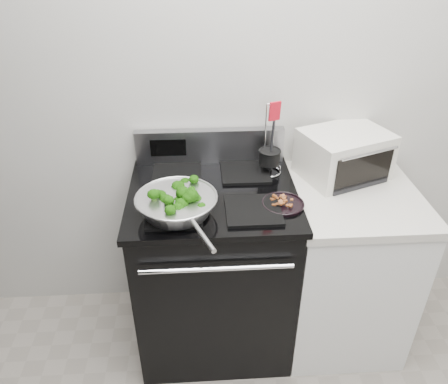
{
  "coord_description": "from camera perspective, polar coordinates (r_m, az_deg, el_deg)",
  "views": [
    {
      "loc": [
        -0.36,
        -0.31,
        2.03
      ],
      "look_at": [
        -0.25,
        1.36,
        0.98
      ],
      "focal_mm": 35.0,
      "sensor_mm": 36.0,
      "label": 1
    }
  ],
  "objects": [
    {
      "name": "utensil_holder",
      "position": [
        2.18,
        5.94,
        4.08
      ],
      "size": [
        0.12,
        0.12,
        0.38
      ],
      "rotation": [
        0.0,
        0.0,
        0.33
      ],
      "color": "silver",
      "rests_on": "gas_range"
    },
    {
      "name": "bacon_plate",
      "position": [
        1.95,
        7.72,
        -1.29
      ],
      "size": [
        0.19,
        0.19,
        0.04
      ],
      "rotation": [
        0.0,
        0.0,
        -0.03
      ],
      "color": "black",
      "rests_on": "gas_range"
    },
    {
      "name": "toaster_oven",
      "position": [
        2.26,
        15.39,
        4.77
      ],
      "size": [
        0.49,
        0.43,
        0.23
      ],
      "rotation": [
        0.0,
        0.0,
        0.36
      ],
      "color": "silver",
      "rests_on": "counter"
    },
    {
      "name": "broccoli_pile",
      "position": [
        1.86,
        -6.25,
        -0.95
      ],
      "size": [
        0.28,
        0.28,
        0.1
      ],
      "primitive_type": null,
      "color": "black",
      "rests_on": "skillet"
    },
    {
      "name": "back_wall",
      "position": [
        2.2,
        6.03,
        13.88
      ],
      "size": [
        4.0,
        0.02,
        2.7
      ],
      "primitive_type": "cube",
      "color": "beige",
      "rests_on": "ground"
    },
    {
      "name": "gas_range",
      "position": [
        2.32,
        -1.34,
        -9.68
      ],
      "size": [
        0.79,
        0.69,
        1.13
      ],
      "color": "black",
      "rests_on": "floor"
    },
    {
      "name": "counter",
      "position": [
        2.45,
        15.12,
        -9.2
      ],
      "size": [
        0.62,
        0.68,
        0.92
      ],
      "color": "white",
      "rests_on": "floor"
    },
    {
      "name": "skillet",
      "position": [
        1.87,
        -6.19,
        -1.49
      ],
      "size": [
        0.35,
        0.54,
        0.08
      ],
      "rotation": [
        0.0,
        0.0,
        0.38
      ],
      "color": "silver",
      "rests_on": "gas_range"
    }
  ]
}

